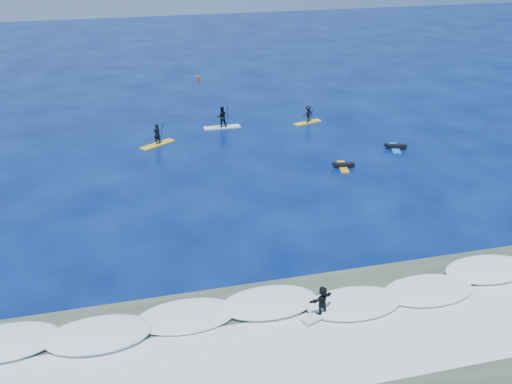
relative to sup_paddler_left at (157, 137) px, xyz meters
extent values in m
plane|color=#030D3F|center=(6.27, -13.39, -0.67)|extent=(160.00, 160.00, 0.00)
cube|color=#314334|center=(6.27, -27.39, -0.66)|extent=(90.00, 13.00, 0.01)
cube|color=white|center=(6.27, -23.39, -0.67)|extent=(40.00, 6.00, 0.30)
cube|color=silver|center=(6.27, -26.39, -0.67)|extent=(34.00, 5.00, 0.02)
cube|color=gold|center=(0.00, 0.00, -0.61)|extent=(2.97, 2.26, 0.10)
imported|color=black|center=(0.00, 0.00, 0.31)|extent=(0.76, 0.69, 1.74)
cylinder|color=black|center=(0.38, 0.24, 0.25)|extent=(0.41, 0.61, 2.03)
cube|color=black|center=(0.38, 0.24, -0.72)|extent=(0.12, 0.03, 0.30)
cube|color=silver|center=(5.94, 2.86, -0.61)|extent=(3.23, 0.84, 0.11)
imported|color=black|center=(5.94, 2.86, 0.37)|extent=(0.91, 0.71, 1.85)
cylinder|color=black|center=(6.42, 2.86, 0.30)|extent=(0.06, 0.74, 2.16)
cube|color=black|center=(6.42, 2.86, -0.72)|extent=(0.13, 0.03, 0.32)
cube|color=gold|center=(13.75, 2.24, -0.62)|extent=(2.74, 1.42, 0.09)
imported|color=black|center=(13.75, 2.24, 0.19)|extent=(1.11, 0.83, 1.53)
cylinder|color=black|center=(14.13, 2.35, 0.13)|extent=(0.22, 0.60, 1.78)
cube|color=black|center=(14.13, 2.35, -0.71)|extent=(0.11, 0.03, 0.27)
cube|color=gold|center=(13.04, -8.04, -0.61)|extent=(1.01, 2.25, 0.10)
cube|color=black|center=(13.15, -8.06, -0.44)|extent=(1.55, 0.69, 0.25)
sphere|color=black|center=(12.31, -7.88, -0.33)|extent=(0.25, 0.25, 0.25)
cube|color=blue|center=(18.57, -5.50, -0.61)|extent=(1.26, 2.40, 0.11)
cube|color=black|center=(18.67, -5.53, -0.42)|extent=(1.66, 0.86, 0.27)
sphere|color=black|center=(17.80, -5.27, -0.31)|extent=(0.27, 0.27, 0.27)
cube|color=silver|center=(5.45, -24.30, -0.46)|extent=(2.19, 1.34, 0.11)
imported|color=black|center=(5.45, -24.30, 0.31)|extent=(1.38, 0.89, 1.42)
cylinder|color=red|center=(6.31, 19.16, -0.41)|extent=(0.32, 0.32, 0.51)
cone|color=red|center=(6.31, 19.16, -0.03)|extent=(0.23, 0.23, 0.25)
camera|label=1|loc=(-2.77, -44.48, 16.41)|focal=40.00mm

